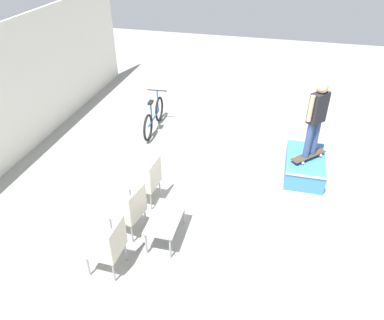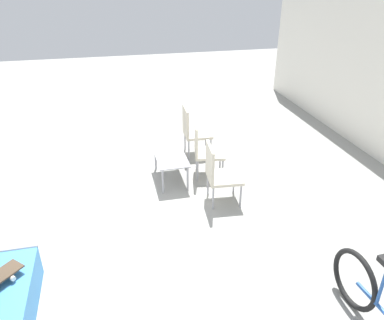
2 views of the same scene
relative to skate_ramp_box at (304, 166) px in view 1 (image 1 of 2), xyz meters
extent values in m
plane|color=gray|center=(-1.34, 1.35, -0.21)|extent=(24.00, 24.00, 0.00)
cube|color=#3D84C6|center=(0.00, 0.00, 0.00)|extent=(1.41, 0.81, 0.42)
cylinder|color=#B7B7BC|center=(-0.70, 0.00, 0.21)|extent=(0.05, 0.81, 0.05)
cube|color=#473828|center=(-0.03, -0.04, 0.30)|extent=(0.77, 0.75, 0.02)
cylinder|color=white|center=(0.25, -0.14, 0.26)|extent=(0.06, 0.06, 0.05)
cylinder|color=white|center=(0.09, -0.31, 0.26)|extent=(0.06, 0.06, 0.05)
cylinder|color=white|center=(-0.14, 0.24, 0.26)|extent=(0.06, 0.06, 0.05)
cylinder|color=white|center=(-0.30, 0.07, 0.26)|extent=(0.06, 0.06, 0.05)
cylinder|color=#384C7A|center=(-0.11, 0.04, 0.70)|extent=(0.13, 0.13, 0.80)
cylinder|color=#384C7A|center=(0.06, -0.11, 0.70)|extent=(0.13, 0.13, 0.80)
cube|color=#232328|center=(-0.03, -0.04, 1.42)|extent=(0.42, 0.40, 0.63)
cylinder|color=#D8A884|center=(-0.21, 0.12, 1.47)|extent=(0.09, 0.09, 0.54)
cylinder|color=#D8A884|center=(0.16, -0.19, 1.47)|extent=(0.09, 0.09, 0.54)
sphere|color=#D8A884|center=(-0.03, -0.04, 1.85)|extent=(0.23, 0.23, 0.23)
cube|color=#9E9EA3|center=(-2.62, 2.37, 0.25)|extent=(0.97, 0.52, 0.02)
cylinder|color=#9E9EA3|center=(-3.05, 2.16, 0.02)|extent=(0.04, 0.04, 0.45)
cylinder|color=#9E9EA3|center=(-2.18, 2.16, 0.02)|extent=(0.04, 0.04, 0.45)
cylinder|color=#9E9EA3|center=(-3.05, 2.58, 0.02)|extent=(0.04, 0.04, 0.45)
cylinder|color=#9E9EA3|center=(-2.18, 2.58, 0.02)|extent=(0.04, 0.04, 0.45)
cylinder|color=#99999E|center=(-3.27, 3.29, -0.01)|extent=(0.03, 0.03, 0.41)
cylinder|color=#99999E|center=(-3.71, 3.31, -0.01)|extent=(0.03, 0.03, 0.41)
cylinder|color=#99999E|center=(-3.29, 2.85, -0.01)|extent=(0.03, 0.03, 0.41)
cylinder|color=#99999E|center=(-3.73, 2.87, -0.01)|extent=(0.03, 0.03, 0.41)
cube|color=beige|center=(-3.50, 3.08, 0.22)|extent=(0.54, 0.54, 0.05)
cube|color=beige|center=(-3.51, 2.84, 0.51)|extent=(0.52, 0.06, 0.53)
cylinder|color=#99999E|center=(-2.36, 3.25, -0.01)|extent=(0.03, 0.03, 0.41)
cylinder|color=#99999E|center=(-2.79, 3.34, -0.01)|extent=(0.03, 0.03, 0.41)
cylinder|color=#99999E|center=(-2.45, 2.82, -0.01)|extent=(0.03, 0.03, 0.41)
cylinder|color=#99999E|center=(-2.88, 2.91, -0.01)|extent=(0.03, 0.03, 0.41)
cube|color=beige|center=(-2.62, 3.08, 0.22)|extent=(0.61, 0.61, 0.05)
cube|color=beige|center=(-2.67, 2.84, 0.51)|extent=(0.52, 0.14, 0.53)
cylinder|color=#99999E|center=(-1.50, 3.28, -0.01)|extent=(0.03, 0.03, 0.41)
cylinder|color=#99999E|center=(-1.93, 3.32, -0.01)|extent=(0.03, 0.03, 0.41)
cylinder|color=#99999E|center=(-1.53, 2.84, -0.01)|extent=(0.03, 0.03, 0.41)
cylinder|color=#99999E|center=(-1.97, 2.88, -0.01)|extent=(0.03, 0.03, 0.41)
cube|color=beige|center=(-1.73, 3.08, 0.22)|extent=(0.56, 0.56, 0.05)
cube|color=beige|center=(-1.75, 2.84, 0.51)|extent=(0.52, 0.08, 0.53)
torus|color=black|center=(1.67, 3.90, 0.13)|extent=(0.69, 0.10, 0.69)
torus|color=black|center=(0.58, 3.84, 0.13)|extent=(0.69, 0.10, 0.69)
cylinder|color=#2856A3|center=(1.13, 3.87, 0.13)|extent=(0.98, 0.10, 0.04)
cylinder|color=#2856A3|center=(0.93, 3.86, 0.39)|extent=(0.04, 0.04, 0.50)
cube|color=black|center=(0.93, 3.86, 0.67)|extent=(0.23, 0.11, 0.06)
cylinder|color=#2856A3|center=(1.56, 3.90, 0.43)|extent=(0.04, 0.04, 0.60)
cylinder|color=black|center=(1.56, 3.90, 0.73)|extent=(0.06, 0.52, 0.03)
camera|label=1|loc=(-7.19, 0.75, 4.65)|focal=35.00mm
camera|label=2|loc=(3.14, 1.42, 3.19)|focal=35.00mm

